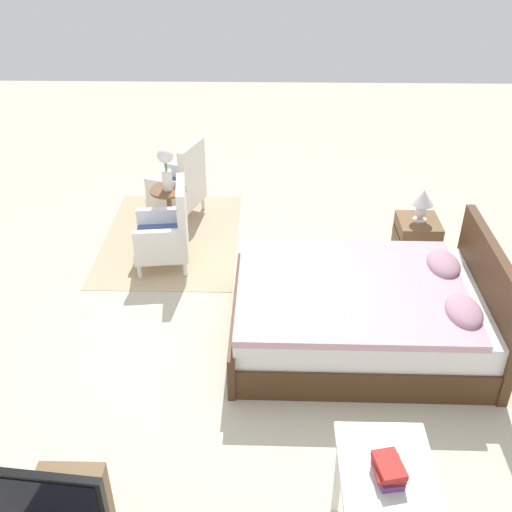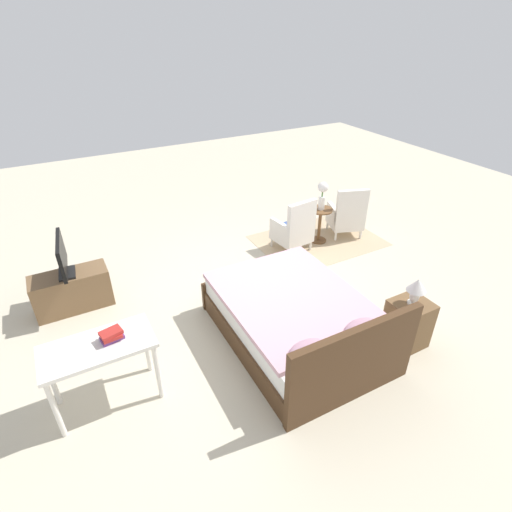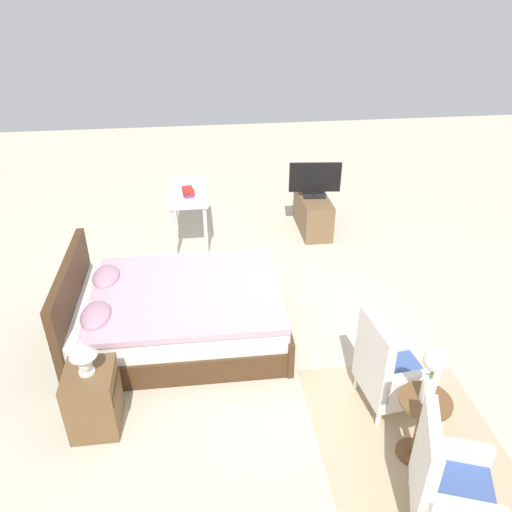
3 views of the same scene
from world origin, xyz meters
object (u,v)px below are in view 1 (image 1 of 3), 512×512
object	(u,v)px
bed	(364,313)
book_stack	(389,469)
tv_flatscreen	(37,506)
armchair_by_window_right	(167,233)
table_lamp	(423,201)
nightstand	(415,246)
armchair_by_window_left	(180,186)
side_table	(170,208)
flower_vase	(166,164)

from	to	relation	value
bed	book_stack	bearing A→B (deg)	-5.27
bed	tv_flatscreen	world-z (taller)	tv_flatscreen
armchair_by_window_right	table_lamp	world-z (taller)	table_lamp
nightstand	armchair_by_window_left	bearing A→B (deg)	-114.89
nightstand	tv_flatscreen	world-z (taller)	tv_flatscreen
side_table	book_stack	distance (m)	4.15
flower_vase	nightstand	xyz separation A→B (m)	(0.63, 2.58, -0.60)
side_table	nightstand	xyz separation A→B (m)	(0.63, 2.58, -0.08)
side_table	nightstand	bearing A→B (deg)	76.32
nightstand	tv_flatscreen	distance (m)	4.31
armchair_by_window_left	nightstand	world-z (taller)	armchair_by_window_left
bed	tv_flatscreen	bearing A→B (deg)	-41.16
armchair_by_window_right	tv_flatscreen	xyz separation A→B (m)	(3.44, -0.11, 0.41)
bed	tv_flatscreen	xyz separation A→B (m)	(2.26, -1.98, 0.50)
armchair_by_window_right	nightstand	bearing A→B (deg)	88.47
bed	armchair_by_window_left	bearing A→B (deg)	-140.71
tv_flatscreen	book_stack	distance (m)	1.81
armchair_by_window_left	table_lamp	size ratio (longest dim) A/B	2.79
bed	flower_vase	xyz separation A→B (m)	(-1.74, -1.92, 0.61)
nightstand	table_lamp	size ratio (longest dim) A/B	1.82
side_table	flower_vase	xyz separation A→B (m)	(-0.00, 0.00, 0.52)
flower_vase	nightstand	world-z (taller)	flower_vase
armchair_by_window_left	tv_flatscreen	xyz separation A→B (m)	(4.55, -0.11, 0.41)
flower_vase	tv_flatscreen	xyz separation A→B (m)	(4.00, -0.06, -0.11)
armchair_by_window_left	flower_vase	distance (m)	0.76
bed	side_table	world-z (taller)	bed
nightstand	table_lamp	bearing A→B (deg)	90.00
nightstand	bed	bearing A→B (deg)	-30.69
bed	nightstand	distance (m)	1.29
table_lamp	nightstand	bearing A→B (deg)	-90.00
armchair_by_window_right	book_stack	xyz separation A→B (m)	(3.19, 1.68, 0.42)
armchair_by_window_right	flower_vase	bearing A→B (deg)	-174.81
nightstand	book_stack	xyz separation A→B (m)	(3.12, -0.85, 0.50)
flower_vase	book_stack	size ratio (longest dim) A/B	2.12
armchair_by_window_left	book_stack	size ratio (longest dim) A/B	4.08
tv_flatscreen	bed	bearing A→B (deg)	138.84
bed	table_lamp	distance (m)	1.39
side_table	nightstand	distance (m)	2.66
bed	flower_vase	size ratio (longest dim) A/B	4.55
flower_vase	table_lamp	bearing A→B (deg)	76.32
flower_vase	armchair_by_window_right	bearing A→B (deg)	5.19
bed	side_table	bearing A→B (deg)	-132.20
armchair_by_window_left	flower_vase	bearing A→B (deg)	-4.99
armchair_by_window_right	table_lamp	bearing A→B (deg)	88.47
armchair_by_window_left	armchair_by_window_right	bearing A→B (deg)	0.16
armchair_by_window_left	armchair_by_window_right	world-z (taller)	same
side_table	flower_vase	distance (m)	0.52
book_stack	armchair_by_window_right	bearing A→B (deg)	-152.22
tv_flatscreen	book_stack	xyz separation A→B (m)	(-0.25, 1.79, 0.01)
armchair_by_window_right	nightstand	xyz separation A→B (m)	(0.07, 2.53, -0.08)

